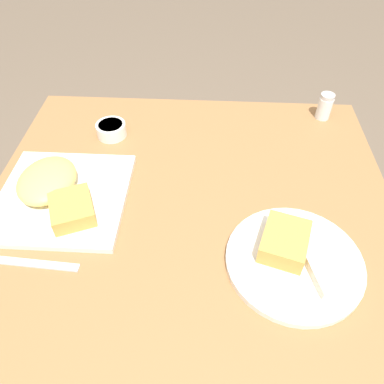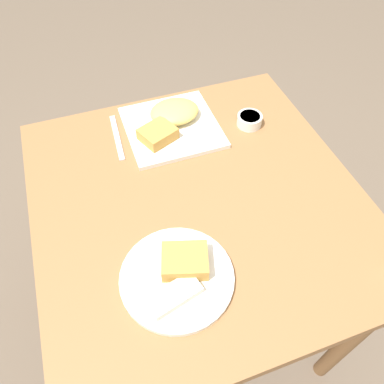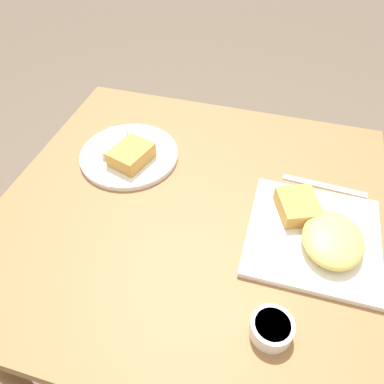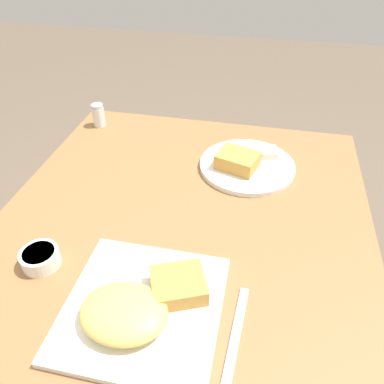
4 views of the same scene
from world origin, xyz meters
The scene contains 6 objects.
ground_plane centered at (0.00, 0.00, 0.00)m, with size 8.00×8.00×0.00m, color brown.
dining_table centered at (0.00, 0.00, 0.67)m, with size 0.85×0.89×0.77m.
plate_square_near centered at (-0.02, -0.28, 0.79)m, with size 0.28×0.28×0.06m.
plate_oval_far centered at (0.12, 0.21, 0.78)m, with size 0.26×0.26×0.05m.
sauce_ramekin centered at (-0.25, -0.22, 0.78)m, with size 0.08×0.08×0.03m.
butter_knife centered at (0.15, -0.29, 0.77)m, with size 0.03×0.20×0.00m.
Camera 2 is at (0.22, 0.57, 1.54)m, focal length 35.00 mm.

